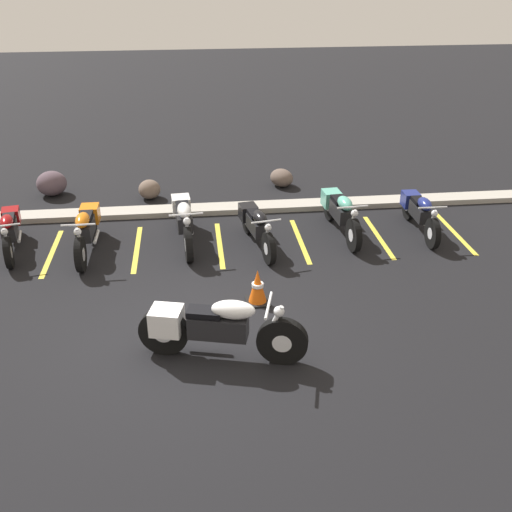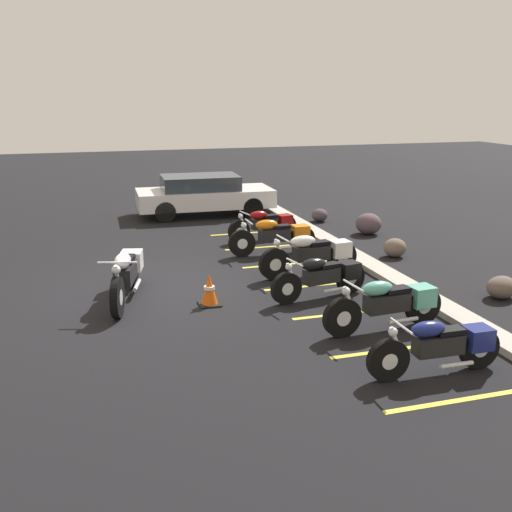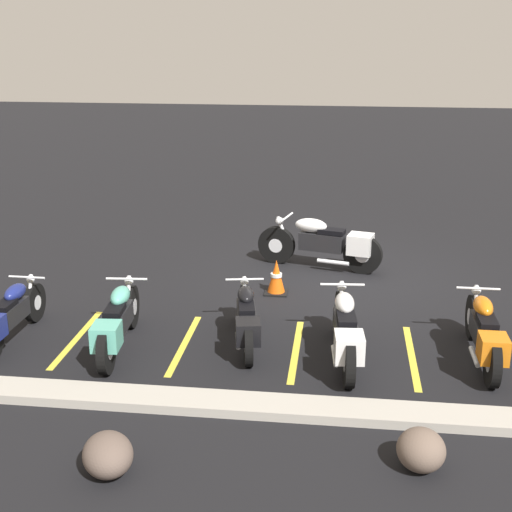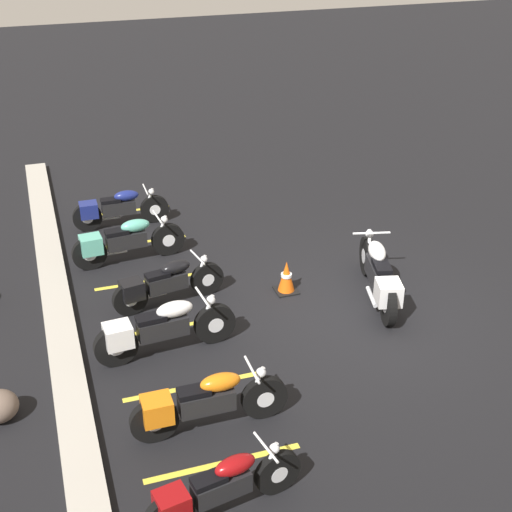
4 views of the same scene
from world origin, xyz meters
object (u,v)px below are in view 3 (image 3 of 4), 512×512
(parked_bike_2, at_px, (345,330))
(landscape_rock_3, at_px, (108,455))
(parked_bike_4, at_px, (117,322))
(parked_bike_5, at_px, (9,315))
(parked_bike_3, at_px, (246,318))
(landscape_rock_0, at_px, (421,450))
(parked_bike_1, at_px, (484,333))
(motorcycle_white_featured, at_px, (325,243))
(traffic_cone, at_px, (276,278))

(parked_bike_2, distance_m, landscape_rock_3, 3.81)
(parked_bike_4, height_order, parked_bike_5, parked_bike_4)
(parked_bike_3, relative_size, landscape_rock_0, 3.72)
(parked_bike_1, distance_m, landscape_rock_3, 5.36)
(parked_bike_1, height_order, parked_bike_5, parked_bike_1)
(motorcycle_white_featured, relative_size, parked_bike_4, 1.09)
(landscape_rock_0, height_order, traffic_cone, traffic_cone)
(landscape_rock_0, bearing_deg, parked_bike_5, -23.48)
(parked_bike_2, distance_m, parked_bike_4, 3.24)
(parked_bike_3, xyz_separation_m, landscape_rock_3, (1.02, 3.28, -0.22))
(parked_bike_1, xyz_separation_m, parked_bike_4, (5.15, 0.26, 0.00))
(parked_bike_1, xyz_separation_m, landscape_rock_0, (1.09, 2.64, -0.23))
(parked_bike_2, xyz_separation_m, parked_bike_5, (4.91, -0.05, -0.05))
(landscape_rock_3, bearing_deg, parked_bike_5, -50.28)
(parked_bike_3, relative_size, parked_bike_4, 0.92)
(parked_bike_3, relative_size, traffic_cone, 3.36)
(motorcycle_white_featured, height_order, landscape_rock_3, motorcycle_white_featured)
(parked_bike_1, relative_size, parked_bike_5, 1.07)
(motorcycle_white_featured, distance_m, landscape_rock_3, 7.24)
(parked_bike_1, bearing_deg, parked_bike_3, 87.24)
(motorcycle_white_featured, xyz_separation_m, parked_bike_4, (2.84, 4.07, -0.05))
(motorcycle_white_featured, bearing_deg, parked_bike_1, 135.43)
(parked_bike_1, bearing_deg, parked_bike_4, 92.88)
(parked_bike_2, relative_size, parked_bike_3, 1.12)
(parked_bike_3, relative_size, landscape_rock_3, 3.13)
(parked_bike_2, bearing_deg, parked_bike_5, 84.70)
(parked_bike_2, height_order, traffic_cone, parked_bike_2)
(motorcycle_white_featured, distance_m, traffic_cone, 1.67)
(parked_bike_5, xyz_separation_m, landscape_rock_0, (-5.73, 2.49, -0.20))
(traffic_cone, bearing_deg, parked_bike_3, 84.19)
(parked_bike_4, distance_m, parked_bike_5, 1.68)
(parked_bike_2, relative_size, parked_bike_4, 1.03)
(parked_bike_5, bearing_deg, landscape_rock_0, -112.72)
(parked_bike_3, relative_size, parked_bike_5, 1.00)
(landscape_rock_3, bearing_deg, motorcycle_white_featured, -106.41)
(parked_bike_5, bearing_deg, traffic_cone, -54.98)
(parked_bike_3, bearing_deg, landscape_rock_3, 152.70)
(motorcycle_white_featured, xyz_separation_m, parked_bike_3, (1.03, 3.65, -0.08))
(parked_bike_4, xyz_separation_m, landscape_rock_0, (-4.06, 2.38, -0.24))
(landscape_rock_3, bearing_deg, parked_bike_3, -107.17)
(parked_bike_2, relative_size, parked_bike_5, 1.12)
(parked_bike_2, relative_size, landscape_rock_3, 3.50)
(parked_bike_2, height_order, parked_bike_5, parked_bike_2)
(parked_bike_3, xyz_separation_m, parked_bike_5, (3.48, 0.31, -0.00))
(motorcycle_white_featured, xyz_separation_m, parked_bike_1, (-2.31, 3.82, -0.06))
(parked_bike_5, height_order, traffic_cone, parked_bike_5)
(parked_bike_4, bearing_deg, landscape_rock_0, -124.84)
(parked_bike_5, bearing_deg, parked_bike_3, -84.10)
(motorcycle_white_featured, relative_size, parked_bike_3, 1.18)
(parked_bike_4, relative_size, traffic_cone, 3.64)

